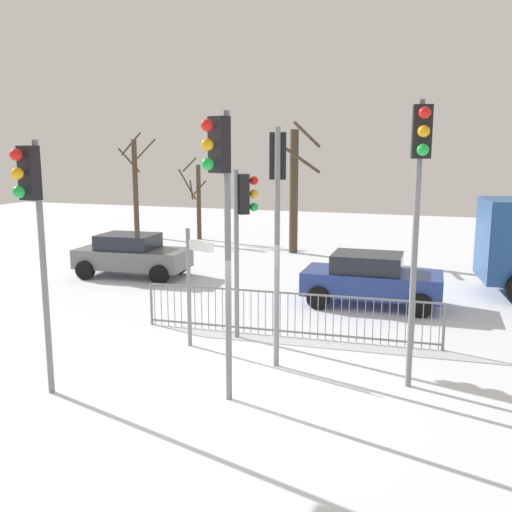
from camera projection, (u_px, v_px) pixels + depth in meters
ground_plane at (242, 388)px, 10.79m from camera, size 60.00×60.00×0.00m
traffic_light_mid_right at (278, 194)px, 11.38m from camera, size 0.37×0.56×4.77m
traffic_light_rear_right at (243, 216)px, 13.21m from camera, size 0.50×0.43×3.90m
traffic_light_mid_left at (221, 194)px, 9.55m from camera, size 0.40×0.53×4.97m
traffic_light_foreground_left at (33, 212)px, 9.85m from camera, size 0.35×0.57×4.51m
traffic_light_rear_left at (419, 182)px, 10.04m from camera, size 0.35×0.56×5.19m
direction_sign_post at (191, 281)px, 12.77m from camera, size 0.75×0.31×2.66m
pedestrian_guard_railing at (288, 314)px, 13.63m from camera, size 7.04×0.40×1.07m
car_blue_mid at (371, 279)px, 16.34m from camera, size 3.84×2.01×1.47m
car_grey_far at (132, 255)px, 20.02m from camera, size 3.90×2.13×1.47m
bare_tree_left at (294, 187)px, 24.18m from camera, size 2.14×1.73×5.42m
bare_tree_centre at (136, 184)px, 29.01m from camera, size 1.72×1.58×5.16m
bare_tree_right at (198, 199)px, 28.02m from camera, size 1.22×1.59×3.94m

